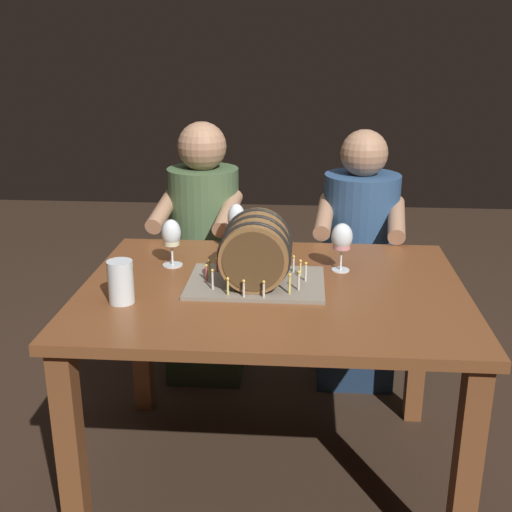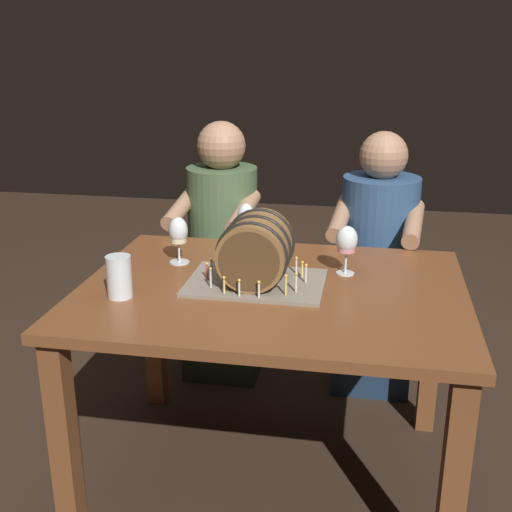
{
  "view_description": "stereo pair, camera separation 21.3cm",
  "coord_description": "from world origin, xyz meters",
  "px_view_note": "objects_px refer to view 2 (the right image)",
  "views": [
    {
      "loc": [
        0.09,
        -2.0,
        1.54
      ],
      "look_at": [
        -0.06,
        0.01,
        0.85
      ],
      "focal_mm": 45.49,
      "sensor_mm": 36.0,
      "label": 1
    },
    {
      "loc": [
        0.31,
        -1.97,
        1.54
      ],
      "look_at": [
        -0.06,
        0.01,
        0.85
      ],
      "focal_mm": 45.49,
      "sensor_mm": 36.0,
      "label": 2
    }
  ],
  "objects_px": {
    "wine_glass_red": "(246,220)",
    "person_seated_right": "(376,275)",
    "wine_glass_white": "(178,233)",
    "person_seated_left": "(223,264)",
    "wine_glass_rose": "(347,242)",
    "beer_pint": "(119,277)",
    "dining_table": "(272,317)",
    "barrel_cake": "(256,253)"
  },
  "relations": [
    {
      "from": "dining_table",
      "to": "wine_glass_rose",
      "type": "xyz_separation_m",
      "value": [
        0.23,
        0.17,
        0.23
      ]
    },
    {
      "from": "wine_glass_white",
      "to": "beer_pint",
      "type": "bearing_deg",
      "value": -104.43
    },
    {
      "from": "dining_table",
      "to": "wine_glass_rose",
      "type": "height_order",
      "value": "wine_glass_rose"
    },
    {
      "from": "wine_glass_red",
      "to": "barrel_cake",
      "type": "bearing_deg",
      "value": -73.48
    },
    {
      "from": "wine_glass_red",
      "to": "beer_pint",
      "type": "height_order",
      "value": "wine_glass_red"
    },
    {
      "from": "wine_glass_rose",
      "to": "person_seated_left",
      "type": "xyz_separation_m",
      "value": [
        -0.58,
        0.59,
        -0.32
      ]
    },
    {
      "from": "wine_glass_rose",
      "to": "beer_pint",
      "type": "height_order",
      "value": "wine_glass_rose"
    },
    {
      "from": "wine_glass_white",
      "to": "barrel_cake",
      "type": "bearing_deg",
      "value": -27.56
    },
    {
      "from": "wine_glass_white",
      "to": "beer_pint",
      "type": "distance_m",
      "value": 0.36
    },
    {
      "from": "wine_glass_white",
      "to": "person_seated_left",
      "type": "height_order",
      "value": "person_seated_left"
    },
    {
      "from": "wine_glass_white",
      "to": "person_seated_left",
      "type": "bearing_deg",
      "value": 87.46
    },
    {
      "from": "dining_table",
      "to": "beer_pint",
      "type": "distance_m",
      "value": 0.52
    },
    {
      "from": "person_seated_left",
      "to": "wine_glass_rose",
      "type": "bearing_deg",
      "value": -45.42
    },
    {
      "from": "wine_glass_white",
      "to": "person_seated_right",
      "type": "distance_m",
      "value": 0.98
    },
    {
      "from": "barrel_cake",
      "to": "beer_pint",
      "type": "bearing_deg",
      "value": -155.5
    },
    {
      "from": "dining_table",
      "to": "wine_glass_white",
      "type": "distance_m",
      "value": 0.47
    },
    {
      "from": "dining_table",
      "to": "beer_pint",
      "type": "relative_size",
      "value": 9.3
    },
    {
      "from": "dining_table",
      "to": "person_seated_left",
      "type": "distance_m",
      "value": 0.83
    },
    {
      "from": "wine_glass_red",
      "to": "person_seated_left",
      "type": "xyz_separation_m",
      "value": [
        -0.19,
        0.41,
        -0.33
      ]
    },
    {
      "from": "wine_glass_white",
      "to": "person_seated_left",
      "type": "distance_m",
      "value": 0.66
    },
    {
      "from": "dining_table",
      "to": "person_seated_right",
      "type": "bearing_deg",
      "value": 65.35
    },
    {
      "from": "dining_table",
      "to": "wine_glass_white",
      "type": "height_order",
      "value": "wine_glass_white"
    },
    {
      "from": "barrel_cake",
      "to": "person_seated_left",
      "type": "xyz_separation_m",
      "value": [
        -0.29,
        0.74,
        -0.32
      ]
    },
    {
      "from": "beer_pint",
      "to": "dining_table",
      "type": "bearing_deg",
      "value": 20.6
    },
    {
      "from": "wine_glass_white",
      "to": "person_seated_left",
      "type": "xyz_separation_m",
      "value": [
        0.03,
        0.58,
        -0.32
      ]
    },
    {
      "from": "barrel_cake",
      "to": "wine_glass_white",
      "type": "distance_m",
      "value": 0.36
    },
    {
      "from": "barrel_cake",
      "to": "person_seated_left",
      "type": "distance_m",
      "value": 0.86
    },
    {
      "from": "wine_glass_red",
      "to": "beer_pint",
      "type": "xyz_separation_m",
      "value": [
        -0.31,
        -0.52,
        -0.06
      ]
    },
    {
      "from": "wine_glass_rose",
      "to": "person_seated_left",
      "type": "relative_size",
      "value": 0.15
    },
    {
      "from": "wine_glass_red",
      "to": "person_seated_left",
      "type": "relative_size",
      "value": 0.16
    },
    {
      "from": "person_seated_right",
      "to": "beer_pint",
      "type": "bearing_deg",
      "value": -131.07
    },
    {
      "from": "dining_table",
      "to": "beer_pint",
      "type": "bearing_deg",
      "value": -159.4
    },
    {
      "from": "wine_glass_rose",
      "to": "wine_glass_red",
      "type": "height_order",
      "value": "wine_glass_red"
    },
    {
      "from": "dining_table",
      "to": "wine_glass_red",
      "type": "height_order",
      "value": "wine_glass_red"
    },
    {
      "from": "dining_table",
      "to": "barrel_cake",
      "type": "bearing_deg",
      "value": 169.16
    },
    {
      "from": "person_seated_right",
      "to": "wine_glass_rose",
      "type": "bearing_deg",
      "value": -101.06
    },
    {
      "from": "wine_glass_red",
      "to": "person_seated_right",
      "type": "xyz_separation_m",
      "value": [
        0.5,
        0.41,
        -0.34
      ]
    },
    {
      "from": "dining_table",
      "to": "wine_glass_rose",
      "type": "bearing_deg",
      "value": 35.87
    },
    {
      "from": "dining_table",
      "to": "beer_pint",
      "type": "height_order",
      "value": "beer_pint"
    },
    {
      "from": "barrel_cake",
      "to": "dining_table",
      "type": "bearing_deg",
      "value": -10.84
    },
    {
      "from": "dining_table",
      "to": "barrel_cake",
      "type": "distance_m",
      "value": 0.23
    },
    {
      "from": "barrel_cake",
      "to": "beer_pint",
      "type": "relative_size",
      "value": 3.33
    }
  ]
}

